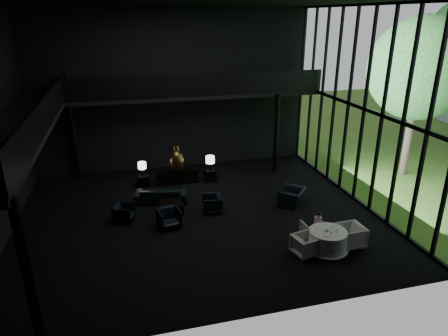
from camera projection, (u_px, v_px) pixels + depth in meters
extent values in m
cube|color=black|center=(199.00, 216.00, 16.02)|extent=(14.00, 12.00, 0.02)
cube|color=black|center=(194.00, 1.00, 13.17)|extent=(14.00, 12.00, 0.02)
cube|color=black|center=(174.00, 91.00, 20.02)|extent=(14.00, 0.04, 8.00)
cube|color=black|center=(246.00, 180.00, 9.17)|extent=(14.00, 0.04, 8.00)
cube|color=black|center=(18.00, 130.00, 13.18)|extent=(2.00, 12.00, 0.25)
cube|color=black|center=(197.00, 94.00, 19.35)|extent=(12.00, 2.00, 0.25)
cube|color=black|center=(48.00, 111.00, 13.20)|extent=(0.06, 12.00, 1.00)
cube|color=black|center=(201.00, 85.00, 18.23)|extent=(12.00, 0.06, 1.00)
cylinder|color=black|center=(28.00, 279.00, 8.97)|extent=(0.24, 0.24, 4.00)
cylinder|color=black|center=(74.00, 138.00, 19.28)|extent=(0.24, 0.24, 4.00)
cylinder|color=black|center=(276.00, 134.00, 20.06)|extent=(0.24, 0.24, 4.00)
cylinder|color=#382D23|center=(410.00, 127.00, 19.55)|extent=(0.36, 0.36, 4.90)
sphere|color=#2B5E21|center=(420.00, 68.00, 18.55)|extent=(4.80, 4.80, 4.80)
cube|color=black|center=(177.00, 177.00, 19.12)|extent=(1.99, 0.45, 0.63)
ellipsoid|color=#995C2E|center=(177.00, 161.00, 18.67)|extent=(0.70, 0.70, 1.08)
cylinder|color=#995C2E|center=(176.00, 148.00, 18.44)|extent=(0.24, 0.24, 0.22)
cube|color=black|center=(143.00, 180.00, 18.80)|extent=(0.51, 0.51, 0.56)
cylinder|color=black|center=(143.00, 172.00, 18.62)|extent=(0.11, 0.11, 0.33)
cylinder|color=white|center=(142.00, 166.00, 18.51)|extent=(0.38, 0.38, 0.30)
cube|color=black|center=(210.00, 175.00, 19.41)|extent=(0.52, 0.52, 0.58)
cylinder|color=black|center=(210.00, 166.00, 19.19)|extent=(0.13, 0.13, 0.37)
cylinder|color=white|center=(210.00, 160.00, 19.06)|extent=(0.42, 0.42, 0.34)
imported|color=black|center=(161.00, 192.00, 17.15)|extent=(2.46, 1.21, 0.93)
imported|color=black|center=(124.00, 212.00, 15.56)|extent=(0.84, 0.87, 0.72)
imported|color=black|center=(212.00, 203.00, 16.28)|extent=(0.79, 0.83, 0.78)
imported|color=black|center=(169.00, 217.00, 15.07)|extent=(0.97, 0.93, 0.86)
imported|color=black|center=(292.00, 194.00, 16.85)|extent=(1.28, 1.32, 0.97)
cube|color=black|center=(171.00, 207.00, 16.33)|extent=(0.93, 0.93, 0.41)
cylinder|color=white|center=(327.00, 241.00, 13.57)|extent=(1.27, 1.27, 0.75)
cone|color=white|center=(327.00, 249.00, 13.69)|extent=(1.44, 1.44, 0.10)
imported|color=#9F9C95|center=(312.00, 230.00, 14.41)|extent=(0.62, 0.59, 0.61)
imported|color=#AAA38B|center=(350.00, 233.00, 13.80)|extent=(0.93, 0.99, 0.97)
imported|color=#B0AA92|center=(305.00, 244.00, 13.32)|extent=(0.87, 0.91, 0.80)
cylinder|color=#EFB8C9|center=(318.00, 222.00, 14.29)|extent=(0.26, 0.26, 0.38)
sphere|color=#D8A884|center=(319.00, 215.00, 14.19)|extent=(0.19, 0.19, 0.19)
ellipsoid|color=black|center=(319.00, 214.00, 14.18)|extent=(0.20, 0.20, 0.13)
cylinder|color=white|center=(326.00, 235.00, 13.18)|extent=(0.23, 0.23, 0.01)
cylinder|color=white|center=(333.00, 228.00, 13.64)|extent=(0.27, 0.27, 0.01)
cylinder|color=white|center=(336.00, 231.00, 13.42)|extent=(0.18, 0.18, 0.01)
cylinder|color=white|center=(337.00, 230.00, 13.44)|extent=(0.08, 0.08, 0.06)
ellipsoid|color=white|center=(327.00, 230.00, 13.43)|extent=(0.16, 0.16, 0.08)
cylinder|color=#99999E|center=(331.00, 233.00, 13.27)|extent=(0.07, 0.07, 0.06)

